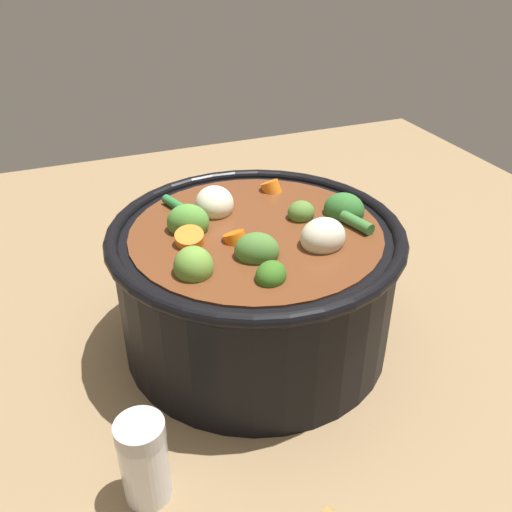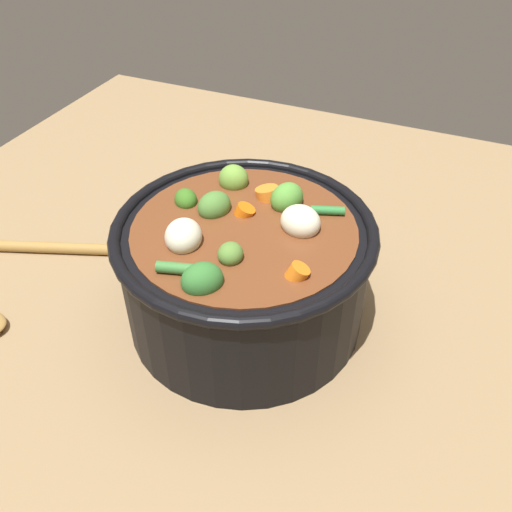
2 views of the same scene
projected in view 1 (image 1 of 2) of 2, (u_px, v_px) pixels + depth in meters
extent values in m
plane|color=#8C704C|center=(256.00, 337.00, 0.58)|extent=(1.10, 1.10, 0.00)
cylinder|color=black|center=(256.00, 288.00, 0.54)|extent=(0.26, 0.26, 0.12)
torus|color=black|center=(256.00, 233.00, 0.51)|extent=(0.27, 0.27, 0.01)
cylinder|color=brown|center=(256.00, 284.00, 0.54)|extent=(0.23, 0.23, 0.12)
ellipsoid|color=#549538|center=(188.00, 222.00, 0.51)|extent=(0.04, 0.05, 0.03)
ellipsoid|color=#396D1F|center=(271.00, 276.00, 0.44)|extent=(0.04, 0.04, 0.02)
ellipsoid|color=olive|center=(194.00, 266.00, 0.45)|extent=(0.03, 0.03, 0.03)
ellipsoid|color=#4B7C34|center=(257.00, 251.00, 0.47)|extent=(0.04, 0.05, 0.03)
ellipsoid|color=#558034|center=(301.00, 212.00, 0.53)|extent=(0.03, 0.03, 0.02)
ellipsoid|color=#347330|center=(343.00, 209.00, 0.54)|extent=(0.05, 0.05, 0.03)
cylinder|color=orange|center=(235.00, 239.00, 0.49)|extent=(0.03, 0.03, 0.02)
cylinder|color=orange|center=(191.00, 242.00, 0.49)|extent=(0.04, 0.03, 0.02)
cylinder|color=orange|center=(271.00, 189.00, 0.58)|extent=(0.03, 0.03, 0.02)
ellipsoid|color=beige|center=(323.00, 237.00, 0.49)|extent=(0.05, 0.05, 0.03)
ellipsoid|color=beige|center=(214.00, 204.00, 0.54)|extent=(0.05, 0.05, 0.03)
cylinder|color=#3B7837|center=(357.00, 223.00, 0.51)|extent=(0.04, 0.02, 0.01)
cylinder|color=#2E7B39|center=(176.00, 205.00, 0.55)|extent=(0.04, 0.02, 0.01)
cylinder|color=silver|center=(145.00, 466.00, 0.41)|extent=(0.04, 0.04, 0.06)
cylinder|color=#B7B7BC|center=(140.00, 431.00, 0.39)|extent=(0.04, 0.04, 0.01)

